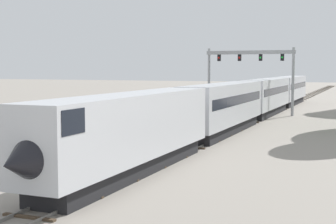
% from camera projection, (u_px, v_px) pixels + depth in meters
% --- Properties ---
extents(ground_plane, '(400.00, 400.00, 0.00)m').
position_uv_depth(ground_plane, '(68.00, 184.00, 27.54)').
color(ground_plane, gray).
extents(track_main, '(2.60, 200.00, 0.16)m').
position_uv_depth(track_main, '(285.00, 106.00, 82.12)').
color(track_main, slate).
rests_on(track_main, ground).
extents(track_near, '(2.60, 160.00, 0.16)m').
position_uv_depth(track_near, '(217.00, 116.00, 65.75)').
color(track_near, slate).
rests_on(track_near, ground).
extents(passenger_train, '(3.04, 81.98, 4.80)m').
position_uv_depth(passenger_train, '(249.00, 100.00, 58.43)').
color(passenger_train, silver).
rests_on(passenger_train, ground).
extents(signal_gantry, '(12.10, 0.49, 8.97)m').
position_uv_depth(signal_gantry, '(250.00, 66.00, 67.91)').
color(signal_gantry, '#999BA0').
rests_on(signal_gantry, ground).
extents(stop_sign, '(0.76, 0.08, 2.88)m').
position_uv_depth(stop_sign, '(17.00, 131.00, 35.67)').
color(stop_sign, gray).
rests_on(stop_sign, ground).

